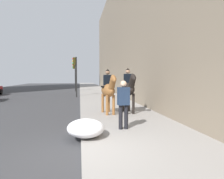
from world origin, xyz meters
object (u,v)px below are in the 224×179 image
object	(u,v)px
mounted_horse_near	(108,89)
traffic_light_near_curb	(75,70)
traffic_light_far_curb	(75,72)
pedestrian_greeting	(123,101)
mounted_horse_far	(128,88)

from	to	relation	value
mounted_horse_near	traffic_light_near_curb	distance (m)	10.55
traffic_light_far_curb	traffic_light_near_curb	bearing A→B (deg)	-178.21
traffic_light_near_curb	traffic_light_far_curb	bearing A→B (deg)	1.79
traffic_light_near_curb	traffic_light_far_curb	distance (m)	8.34
pedestrian_greeting	traffic_light_far_curb	distance (m)	22.01
mounted_horse_far	traffic_light_near_curb	size ratio (longest dim) A/B	0.59
mounted_horse_near	mounted_horse_far	size ratio (longest dim) A/B	0.98
mounted_horse_near	mounted_horse_far	xyz separation A→B (m)	(0.13, -1.04, 0.05)
mounted_horse_far	pedestrian_greeting	world-z (taller)	mounted_horse_far
mounted_horse_far	traffic_light_near_curb	distance (m)	10.64
pedestrian_greeting	traffic_light_near_curb	bearing A→B (deg)	3.59
mounted_horse_near	pedestrian_greeting	distance (m)	3.21
mounted_horse_far	traffic_light_far_curb	xyz separation A→B (m)	(18.53, 3.09, 1.14)
pedestrian_greeting	traffic_light_near_curb	distance (m)	13.74
mounted_horse_near	traffic_light_far_curb	bearing A→B (deg)	178.68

